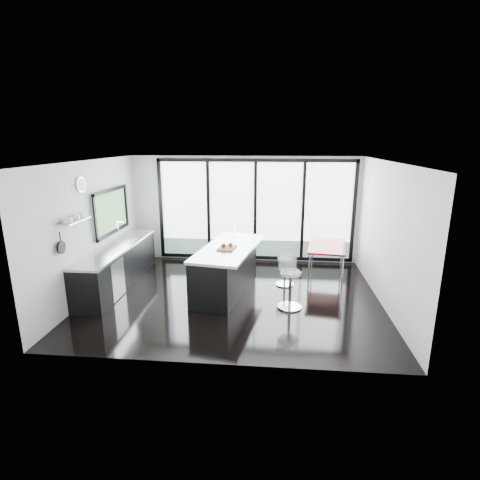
# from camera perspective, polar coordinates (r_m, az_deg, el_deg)

# --- Properties ---
(floor) EXTENTS (6.00, 5.00, 0.00)m
(floor) POSITION_cam_1_polar(r_m,az_deg,el_deg) (8.00, -0.93, -8.52)
(floor) COLOR black
(floor) RESTS_ON ground
(ceiling) EXTENTS (6.00, 5.00, 0.00)m
(ceiling) POSITION_cam_1_polar(r_m,az_deg,el_deg) (7.35, -1.02, 11.93)
(ceiling) COLOR white
(ceiling) RESTS_ON wall_back
(wall_back) EXTENTS (6.00, 0.09, 2.80)m
(wall_back) POSITION_cam_1_polar(r_m,az_deg,el_deg) (9.96, 2.17, 3.86)
(wall_back) COLOR silver
(wall_back) RESTS_ON ground
(wall_front) EXTENTS (6.00, 0.00, 2.80)m
(wall_front) POSITION_cam_1_polar(r_m,az_deg,el_deg) (5.18, -4.06, -5.29)
(wall_front) COLOR silver
(wall_front) RESTS_ON ground
(wall_left) EXTENTS (0.26, 5.00, 2.80)m
(wall_left) POSITION_cam_1_polar(r_m,az_deg,el_deg) (8.62, -20.85, 3.10)
(wall_left) COLOR silver
(wall_left) RESTS_ON ground
(wall_right) EXTENTS (0.00, 5.00, 2.80)m
(wall_right) POSITION_cam_1_polar(r_m,az_deg,el_deg) (7.82, 21.45, 0.68)
(wall_right) COLOR silver
(wall_right) RESTS_ON ground
(counter_cabinets) EXTENTS (0.69, 3.24, 1.36)m
(counter_cabinets) POSITION_cam_1_polar(r_m,az_deg,el_deg) (8.88, -18.09, -3.67)
(counter_cabinets) COLOR black
(counter_cabinets) RESTS_ON floor
(island) EXTENTS (1.42, 2.58, 1.30)m
(island) POSITION_cam_1_polar(r_m,az_deg,el_deg) (8.14, -2.19, -4.29)
(island) COLOR black
(island) RESTS_ON floor
(bar_stool_near) EXTENTS (0.61, 0.61, 0.75)m
(bar_stool_near) POSITION_cam_1_polar(r_m,az_deg,el_deg) (7.40, 7.65, -7.52)
(bar_stool_near) COLOR silver
(bar_stool_near) RESTS_ON floor
(bar_stool_far) EXTENTS (0.47, 0.47, 0.65)m
(bar_stool_far) POSITION_cam_1_polar(r_m,az_deg,el_deg) (8.53, 6.86, -4.77)
(bar_stool_far) COLOR silver
(bar_stool_far) RESTS_ON floor
(red_table) EXTENTS (1.03, 1.56, 0.78)m
(red_table) POSITION_cam_1_polar(r_m,az_deg,el_deg) (9.22, 12.99, -3.10)
(red_table) COLOR #900704
(red_table) RESTS_ON floor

